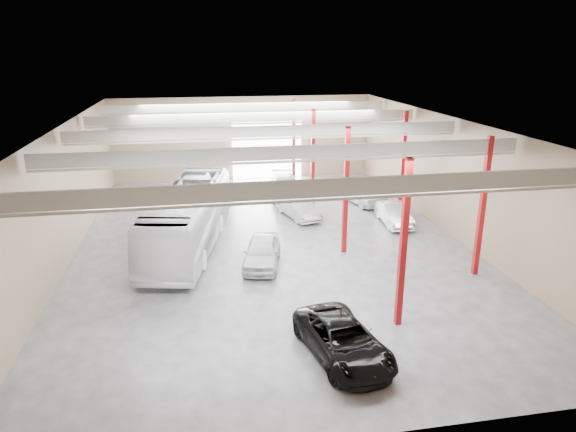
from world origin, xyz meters
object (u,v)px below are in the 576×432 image
object	(u,v)px
car_row_b	(298,207)
car_right_near	(394,214)
car_row_c	(285,186)
black_sedan	(343,340)
car_right_far	(361,191)
car_row_a	(262,252)
coach_bus	(189,217)

from	to	relation	value
car_row_b	car_right_near	xyz separation A→B (m)	(5.80, -2.50, -0.03)
car_row_c	car_right_near	distance (m)	9.64
black_sedan	car_row_b	bearing A→B (deg)	74.06
black_sedan	car_right_near	size ratio (longest dim) A/B	1.20
car_right_far	car_row_a	bearing A→B (deg)	-144.09
car_row_b	car_right_near	world-z (taller)	car_row_b
coach_bus	car_row_c	distance (m)	11.75
car_row_b	car_right_near	bearing A→B (deg)	-38.07
black_sedan	car_right_near	xyz separation A→B (m)	(7.41, 13.90, -0.01)
coach_bus	car_row_b	distance (m)	8.29
car_row_b	car_row_c	xyz separation A→B (m)	(-0.00, 5.20, 0.06)
car_row_a	car_row_b	size ratio (longest dim) A/B	1.00
car_right_near	car_row_a	bearing A→B (deg)	-147.89
car_right_near	car_right_far	distance (m)	5.23
coach_bus	black_sedan	bearing A→B (deg)	-54.01
black_sedan	car_row_c	bearing A→B (deg)	75.41
car_row_c	car_right_far	size ratio (longest dim) A/B	1.06
car_row_b	car_row_a	bearing A→B (deg)	-129.39
car_row_a	car_right_near	size ratio (longest dim) A/B	1.05
coach_bus	car_row_c	xyz separation A→B (m)	(7.14, 9.27, -0.98)
car_row_a	car_row_c	distance (m)	13.16
car_row_b	car_right_far	world-z (taller)	car_right_far
car_right_near	car_row_b	bearing A→B (deg)	160.38
black_sedan	coach_bus	bearing A→B (deg)	103.86
car_right_near	car_right_far	xyz separation A→B (m)	(-0.55, 5.20, 0.17)
coach_bus	car_right_near	world-z (taller)	coach_bus
car_row_b	car_right_near	size ratio (longest dim) A/B	1.04
black_sedan	car_row_c	world-z (taller)	car_row_c
black_sedan	car_right_far	world-z (taller)	car_right_far
coach_bus	car_right_far	bearing A→B (deg)	40.43
coach_bus	car_row_b	world-z (taller)	coach_bus
coach_bus	car_right_far	world-z (taller)	coach_bus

